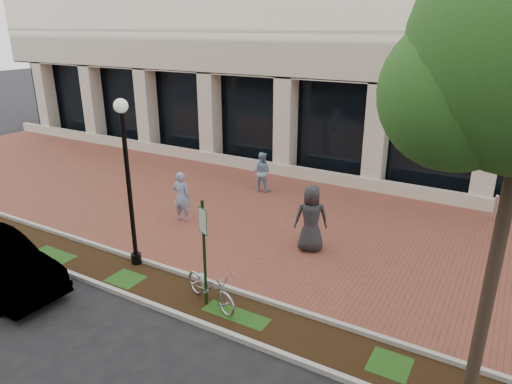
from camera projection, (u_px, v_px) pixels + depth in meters
The scene contains 12 objects.
ground at pixel (272, 219), 15.59m from camera, with size 120.00×120.00×0.00m, color black.
brick_plaza at pixel (272, 219), 15.59m from camera, with size 40.00×9.00×0.01m, color brown.
planting_strip at pixel (172, 292), 11.32m from camera, with size 40.00×1.50×0.01m, color black.
curb_plaza_side at pixel (191, 276), 11.91m from camera, with size 40.00×0.12×0.12m, color #B3B2A9.
curb_street_side at pixel (152, 305), 10.70m from camera, with size 40.00×0.12×0.12m, color #B3B2A9.
parking_sign at pixel (203, 241), 10.23m from camera, with size 0.34×0.07×2.66m.
lamppost at pixel (128, 176), 11.80m from camera, with size 0.36×0.36×4.55m.
locked_bicycle at pixel (211, 287), 10.67m from camera, with size 0.63×1.82×0.95m, color #B6B5BA.
pedestrian_left at pixel (182, 197), 15.19m from camera, with size 0.63×0.41×1.72m, color #8897CB.
pedestrian_mid at pixel (262, 172), 18.00m from camera, with size 0.77×0.60×1.59m, color #7D9CBB.
pedestrian_right at pixel (311, 219), 13.12m from camera, with size 0.97×0.63×1.99m, color #28282D.
bollard at pixel (495, 208), 15.29m from camera, with size 0.12×0.12×0.94m.
Camera 1 is at (6.70, -12.67, 6.23)m, focal length 32.00 mm.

